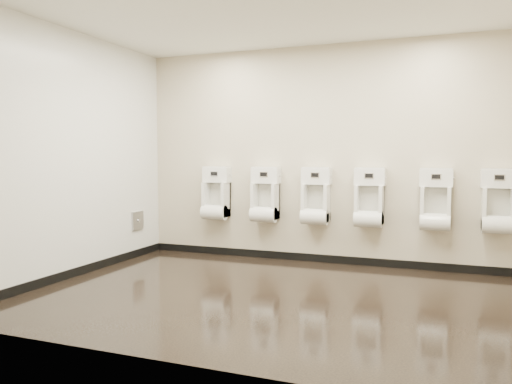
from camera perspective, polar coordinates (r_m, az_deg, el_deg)
ground at (r=5.00m, az=3.03°, el=-11.91°), size 5.00×3.50×0.00m
ceiling at (r=5.01m, az=3.16°, el=20.57°), size 5.00×3.50×0.00m
back_wall at (r=6.49m, az=7.85°, el=4.23°), size 5.00×0.02×2.80m
front_wall at (r=3.19m, az=-6.64°, el=4.52°), size 5.00×0.02×2.80m
left_wall at (r=6.06m, az=-20.09°, el=4.04°), size 0.02×3.50×2.80m
tile_overlay_left at (r=6.06m, az=-20.05°, el=4.04°), size 0.01×3.50×2.80m
skirting_back at (r=6.61m, az=7.71°, el=-7.55°), size 5.00×0.02×0.10m
skirting_left at (r=6.19m, az=-19.70°, el=-8.54°), size 0.02×3.50×0.10m
access_panel at (r=7.05m, az=-13.38°, el=-3.19°), size 0.04×0.25×0.25m
urinal_0 at (r=6.89m, az=-4.60°, el=-0.60°), size 0.38×0.29×0.71m
urinal_1 at (r=6.61m, az=1.04°, el=-0.78°), size 0.38×0.29×0.71m
urinal_2 at (r=6.41m, az=6.84°, el=-0.95°), size 0.38×0.29×0.71m
urinal_3 at (r=6.28m, az=12.81°, el=-1.13°), size 0.38×0.29×0.71m
urinal_4 at (r=6.22m, az=19.83°, el=-1.32°), size 0.38×0.29×0.71m
urinal_5 at (r=6.25m, az=25.93°, el=-1.46°), size 0.38×0.29×0.71m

